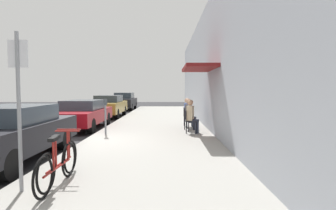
{
  "coord_description": "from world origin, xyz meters",
  "views": [
    {
      "loc": [
        2.81,
        -8.43,
        1.79
      ],
      "look_at": [
        2.74,
        8.45,
        0.81
      ],
      "focal_mm": 28.23,
      "sensor_mm": 36.0,
      "label": 1
    }
  ],
  "objects_px": {
    "street_sign": "(20,99)",
    "cafe_chair_2": "(188,115)",
    "bicycle_0": "(61,162)",
    "parked_car_1": "(84,114)",
    "seated_patron_1": "(191,113)",
    "bicycle_1": "(59,166)",
    "cafe_chair_0": "(191,120)",
    "parking_meter": "(107,114)",
    "parked_car_3": "(125,101)",
    "parked_car_0": "(11,133)",
    "seated_patron_0": "(193,115)",
    "parked_car_2": "(110,106)",
    "cafe_chair_1": "(189,117)",
    "seated_patron_2": "(189,111)"
  },
  "relations": [
    {
      "from": "bicycle_0",
      "to": "seated_patron_1",
      "type": "height_order",
      "value": "seated_patron_1"
    },
    {
      "from": "parked_car_1",
      "to": "seated_patron_2",
      "type": "relative_size",
      "value": 3.41
    },
    {
      "from": "seated_patron_1",
      "to": "seated_patron_2",
      "type": "distance_m",
      "value": 0.84
    },
    {
      "from": "parked_car_3",
      "to": "cafe_chair_0",
      "type": "height_order",
      "value": "parked_car_3"
    },
    {
      "from": "street_sign",
      "to": "cafe_chair_2",
      "type": "height_order",
      "value": "street_sign"
    },
    {
      "from": "seated_patron_0",
      "to": "cafe_chair_1",
      "type": "xyz_separation_m",
      "value": [
        -0.06,
        0.98,
        -0.19
      ]
    },
    {
      "from": "parked_car_1",
      "to": "seated_patron_2",
      "type": "xyz_separation_m",
      "value": [
        4.83,
        -0.11,
        0.12
      ]
    },
    {
      "from": "parked_car_1",
      "to": "parking_meter",
      "type": "height_order",
      "value": "parking_meter"
    },
    {
      "from": "street_sign",
      "to": "cafe_chair_0",
      "type": "height_order",
      "value": "street_sign"
    },
    {
      "from": "street_sign",
      "to": "parked_car_0",
      "type": "bearing_deg",
      "value": 124.12
    },
    {
      "from": "bicycle_0",
      "to": "cafe_chair_2",
      "type": "height_order",
      "value": "bicycle_0"
    },
    {
      "from": "cafe_chair_0",
      "to": "seated_patron_2",
      "type": "distance_m",
      "value": 1.8
    },
    {
      "from": "parked_car_0",
      "to": "cafe_chair_1",
      "type": "bearing_deg",
      "value": 44.12
    },
    {
      "from": "bicycle_1",
      "to": "cafe_chair_0",
      "type": "distance_m",
      "value": 6.29
    },
    {
      "from": "street_sign",
      "to": "bicycle_0",
      "type": "bearing_deg",
      "value": 44.0
    },
    {
      "from": "bicycle_1",
      "to": "cafe_chair_1",
      "type": "xyz_separation_m",
      "value": [
        2.77,
        6.61,
        0.14
      ]
    },
    {
      "from": "parking_meter",
      "to": "cafe_chair_2",
      "type": "xyz_separation_m",
      "value": [
        3.22,
        2.01,
        -0.26
      ]
    },
    {
      "from": "parking_meter",
      "to": "seated_patron_2",
      "type": "height_order",
      "value": "parking_meter"
    },
    {
      "from": "parked_car_0",
      "to": "parking_meter",
      "type": "relative_size",
      "value": 3.33
    },
    {
      "from": "seated_patron_1",
      "to": "seated_patron_0",
      "type": "bearing_deg",
      "value": -90.01
    },
    {
      "from": "bicycle_1",
      "to": "seated_patron_1",
      "type": "xyz_separation_m",
      "value": [
        2.83,
        6.59,
        0.34
      ]
    },
    {
      "from": "bicycle_1",
      "to": "parked_car_0",
      "type": "bearing_deg",
      "value": 135.31
    },
    {
      "from": "parked_car_3",
      "to": "cafe_chair_1",
      "type": "relative_size",
      "value": 5.06
    },
    {
      "from": "cafe_chair_2",
      "to": "parked_car_1",
      "type": "bearing_deg",
      "value": 178.69
    },
    {
      "from": "bicycle_1",
      "to": "cafe_chair_0",
      "type": "bearing_deg",
      "value": 63.83
    },
    {
      "from": "parked_car_2",
      "to": "seated_patron_1",
      "type": "xyz_separation_m",
      "value": [
        4.83,
        -6.24,
        0.07
      ]
    },
    {
      "from": "bicycle_1",
      "to": "seated_patron_0",
      "type": "xyz_separation_m",
      "value": [
        2.83,
        5.62,
        0.34
      ]
    },
    {
      "from": "street_sign",
      "to": "bicycle_0",
      "type": "xyz_separation_m",
      "value": [
        0.45,
        0.44,
        -1.16
      ]
    },
    {
      "from": "seated_patron_0",
      "to": "seated_patron_1",
      "type": "bearing_deg",
      "value": 89.99
    },
    {
      "from": "bicycle_1",
      "to": "seated_patron_1",
      "type": "distance_m",
      "value": 7.18
    },
    {
      "from": "bicycle_1",
      "to": "cafe_chair_2",
      "type": "relative_size",
      "value": 1.97
    },
    {
      "from": "cafe_chair_2",
      "to": "cafe_chair_0",
      "type": "bearing_deg",
      "value": -89.88
    },
    {
      "from": "parked_car_0",
      "to": "cafe_chair_2",
      "type": "height_order",
      "value": "parked_car_0"
    },
    {
      "from": "parked_car_2",
      "to": "bicycle_1",
      "type": "xyz_separation_m",
      "value": [
        2.0,
        -12.83,
        -0.26
      ]
    },
    {
      "from": "cafe_chair_2",
      "to": "seated_patron_2",
      "type": "bearing_deg",
      "value": 0.53
    },
    {
      "from": "parked_car_1",
      "to": "seated_patron_0",
      "type": "height_order",
      "value": "seated_patron_0"
    },
    {
      "from": "parked_car_3",
      "to": "bicycle_0",
      "type": "height_order",
      "value": "parked_car_3"
    },
    {
      "from": "parked_car_0",
      "to": "parked_car_1",
      "type": "distance_m",
      "value": 5.56
    },
    {
      "from": "parked_car_0",
      "to": "cafe_chair_2",
      "type": "distance_m",
      "value": 7.24
    },
    {
      "from": "bicycle_1",
      "to": "seated_patron_1",
      "type": "relative_size",
      "value": 1.33
    },
    {
      "from": "bicycle_1",
      "to": "cafe_chair_2",
      "type": "distance_m",
      "value": 7.93
    },
    {
      "from": "parked_car_2",
      "to": "bicycle_0",
      "type": "distance_m",
      "value": 12.78
    },
    {
      "from": "parked_car_0",
      "to": "parked_car_1",
      "type": "xyz_separation_m",
      "value": [
        0.0,
        5.56,
        -0.04
      ]
    },
    {
      "from": "cafe_chair_1",
      "to": "seated_patron_2",
      "type": "xyz_separation_m",
      "value": [
        0.06,
        0.82,
        0.19
      ]
    },
    {
      "from": "parked_car_1",
      "to": "parking_meter",
      "type": "relative_size",
      "value": 3.33
    },
    {
      "from": "cafe_chair_0",
      "to": "cafe_chair_1",
      "type": "height_order",
      "value": "same"
    },
    {
      "from": "parked_car_2",
      "to": "seated_patron_0",
      "type": "height_order",
      "value": "parked_car_2"
    },
    {
      "from": "street_sign",
      "to": "cafe_chair_2",
      "type": "bearing_deg",
      "value": 66.91
    },
    {
      "from": "bicycle_0",
      "to": "bicycle_1",
      "type": "height_order",
      "value": "same"
    },
    {
      "from": "parked_car_1",
      "to": "seated_patron_1",
      "type": "xyz_separation_m",
      "value": [
        4.83,
        -0.95,
        0.12
      ]
    }
  ]
}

